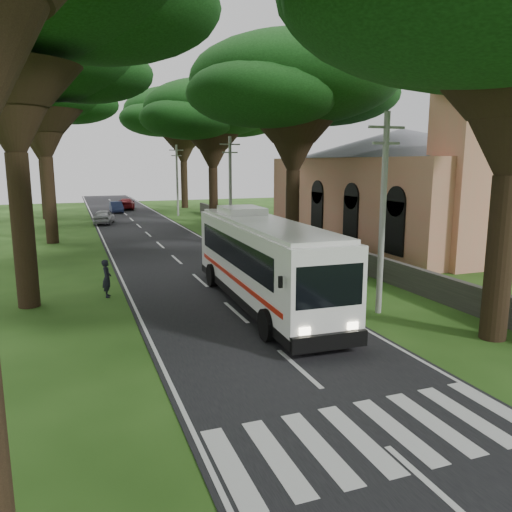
% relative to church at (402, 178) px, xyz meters
% --- Properties ---
extents(ground, '(140.00, 140.00, 0.00)m').
position_rel_church_xyz_m(ground, '(-17.86, -21.55, -4.91)').
color(ground, '#234513').
rests_on(ground, ground).
extents(road, '(8.00, 120.00, 0.04)m').
position_rel_church_xyz_m(road, '(-17.86, 3.45, -4.90)').
color(road, black).
rests_on(road, ground).
extents(crosswalk, '(8.00, 3.00, 0.01)m').
position_rel_church_xyz_m(crosswalk, '(-17.86, -23.55, -4.91)').
color(crosswalk, silver).
rests_on(crosswalk, ground).
extents(property_wall, '(0.35, 50.00, 1.20)m').
position_rel_church_xyz_m(property_wall, '(-8.86, 2.45, -4.31)').
color(property_wall, '#383533').
rests_on(property_wall, ground).
extents(church, '(14.00, 24.00, 11.60)m').
position_rel_church_xyz_m(church, '(0.00, 0.00, 0.00)').
color(church, '#E3896E').
rests_on(church, ground).
extents(pole_near, '(1.60, 0.24, 8.00)m').
position_rel_church_xyz_m(pole_near, '(-12.36, -15.55, -0.73)').
color(pole_near, gray).
rests_on(pole_near, ground).
extents(pole_mid, '(1.60, 0.24, 8.00)m').
position_rel_church_xyz_m(pole_mid, '(-12.36, 4.45, -0.73)').
color(pole_mid, gray).
rests_on(pole_mid, ground).
extents(pole_far, '(1.60, 0.24, 8.00)m').
position_rel_church_xyz_m(pole_far, '(-12.36, 24.45, -0.73)').
color(pole_far, gray).
rests_on(pole_far, ground).
extents(tree_l_midb, '(13.84, 13.84, 16.25)m').
position_rel_church_xyz_m(tree_l_midb, '(-25.36, 8.45, 8.22)').
color(tree_l_midb, black).
rests_on(tree_l_midb, ground).
extents(tree_l_far, '(13.88, 13.88, 15.87)m').
position_rel_church_xyz_m(tree_l_far, '(-26.36, 26.45, 7.84)').
color(tree_l_far, black).
rests_on(tree_l_far, ground).
extents(tree_r_mida, '(13.54, 13.54, 14.15)m').
position_rel_church_xyz_m(tree_r_mida, '(-9.86, -1.55, 6.22)').
color(tree_r_mida, black).
rests_on(tree_r_mida, ground).
extents(tree_r_midb, '(13.24, 13.24, 14.06)m').
position_rel_church_xyz_m(tree_r_midb, '(-10.36, 16.45, 6.19)').
color(tree_r_midb, black).
rests_on(tree_r_midb, ground).
extents(tree_r_far, '(15.13, 15.13, 15.80)m').
position_rel_church_xyz_m(tree_r_far, '(-9.36, 34.45, 7.57)').
color(tree_r_far, black).
rests_on(tree_r_far, ground).
extents(coach_bus, '(3.27, 12.55, 3.68)m').
position_rel_church_xyz_m(coach_bus, '(-16.42, -12.85, -2.93)').
color(coach_bus, white).
rests_on(coach_bus, ground).
extents(distant_car_a, '(2.59, 4.49, 1.44)m').
position_rel_church_xyz_m(distant_car_a, '(-20.86, 19.40, -4.16)').
color(distant_car_a, '#ACACB1').
rests_on(distant_car_a, road).
extents(distant_car_b, '(1.43, 4.00, 1.31)m').
position_rel_church_xyz_m(distant_car_b, '(-18.66, 30.68, -4.22)').
color(distant_car_b, navy).
rests_on(distant_car_b, road).
extents(distant_car_c, '(2.69, 5.16, 1.43)m').
position_rel_church_xyz_m(distant_car_c, '(-17.06, 34.55, -4.16)').
color(distant_car_c, maroon).
rests_on(distant_car_c, road).
extents(pedestrian, '(0.46, 0.67, 1.74)m').
position_rel_church_xyz_m(pedestrian, '(-22.60, -9.14, -4.04)').
color(pedestrian, black).
rests_on(pedestrian, ground).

